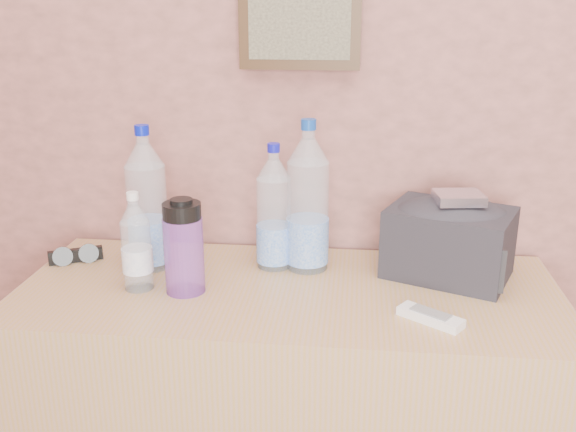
# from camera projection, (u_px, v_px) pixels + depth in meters

# --- Properties ---
(picture_frame) EXTENTS (0.30, 0.03, 0.25)m
(picture_frame) POSITION_uv_depth(u_px,v_px,m) (300.00, 17.00, 1.56)
(picture_frame) COLOR #382311
(picture_frame) RESTS_ON room_shell
(dresser) EXTENTS (1.27, 0.53, 0.80)m
(dresser) POSITION_uv_depth(u_px,v_px,m) (288.00, 430.00, 1.63)
(dresser) COLOR #A58553
(dresser) RESTS_ON ground
(pet_large_a) EXTENTS (0.10, 0.10, 0.36)m
(pet_large_a) POSITION_uv_depth(u_px,v_px,m) (147.00, 206.00, 1.58)
(pet_large_a) COLOR silver
(pet_large_a) RESTS_ON dresser
(pet_large_b) EXTENTS (0.09, 0.09, 0.32)m
(pet_large_b) POSITION_uv_depth(u_px,v_px,m) (274.00, 213.00, 1.59)
(pet_large_b) COLOR silver
(pet_large_b) RESTS_ON dresser
(pet_large_c) EXTENTS (0.10, 0.10, 0.38)m
(pet_large_c) POSITION_uv_depth(u_px,v_px,m) (308.00, 205.00, 1.57)
(pet_large_c) COLOR silver
(pet_large_c) RESTS_ON dresser
(pet_small) EXTENTS (0.07, 0.07, 0.23)m
(pet_small) POSITION_uv_depth(u_px,v_px,m) (137.00, 247.00, 1.48)
(pet_small) COLOR white
(pet_small) RESTS_ON dresser
(nalgene_bottle) EXTENTS (0.09, 0.09, 0.22)m
(nalgene_bottle) POSITION_uv_depth(u_px,v_px,m) (184.00, 247.00, 1.46)
(nalgene_bottle) COLOR purple
(nalgene_bottle) RESTS_ON dresser
(sunglasses) EXTENTS (0.14, 0.11, 0.03)m
(sunglasses) POSITION_uv_depth(u_px,v_px,m) (76.00, 255.00, 1.66)
(sunglasses) COLOR black
(sunglasses) RESTS_ON dresser
(ac_remote) EXTENTS (0.14, 0.12, 0.02)m
(ac_remote) POSITION_uv_depth(u_px,v_px,m) (430.00, 317.00, 1.35)
(ac_remote) COLOR silver
(ac_remote) RESTS_ON dresser
(toiletry_bag) EXTENTS (0.34, 0.30, 0.19)m
(toiletry_bag) POSITION_uv_depth(u_px,v_px,m) (449.00, 238.00, 1.55)
(toiletry_bag) COLOR black
(toiletry_bag) RESTS_ON dresser
(foil_packet) EXTENTS (0.12, 0.10, 0.02)m
(foil_packet) POSITION_uv_depth(u_px,v_px,m) (459.00, 198.00, 1.50)
(foil_packet) COLOR silver
(foil_packet) RESTS_ON toiletry_bag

